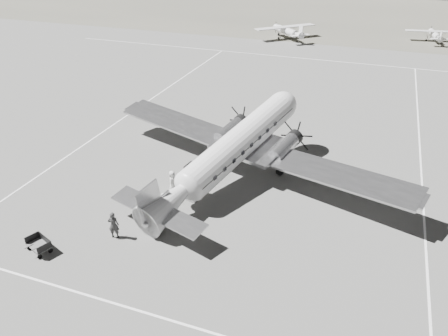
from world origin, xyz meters
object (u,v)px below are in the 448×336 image
dc3_airliner (233,151)px  ramp_agent (146,198)px  light_plane_left (287,32)px  baggage_cart_near (143,203)px  light_plane_right (435,36)px  baggage_cart_far (39,245)px  ground_crew (114,225)px  passenger (172,181)px

dc3_airliner → ramp_agent: bearing=-111.2°
ramp_agent → dc3_airliner: bearing=-36.5°
light_plane_left → baggage_cart_near: 57.50m
light_plane_left → light_plane_right: bearing=-29.0°
baggage_cart_near → baggage_cart_far: 7.55m
baggage_cart_far → ground_crew: size_ratio=0.85×
dc3_airliner → light_plane_right: dc3_airliner is taller
dc3_airliner → passenger: dc3_airliner is taller
baggage_cart_near → baggage_cart_far: size_ratio=1.05×
ground_crew → light_plane_right: bearing=-127.1°
light_plane_left → ramp_agent: bearing=-131.8°
light_plane_left → passenger: bearing=-130.8°
ground_crew → baggage_cart_near: bearing=-111.0°
dc3_airliner → baggage_cart_near: dc3_airliner is taller
light_plane_left → passenger: size_ratio=6.73×
baggage_cart_near → baggage_cart_far: (-3.87, -6.48, -0.02)m
light_plane_right → ramp_agent: 67.99m
dc3_airliner → passenger: size_ratio=15.95×
light_plane_left → baggage_cart_far: size_ratio=7.18×
ground_crew → baggage_cart_far: bearing=19.6°
baggage_cart_near → ground_crew: (-0.15, -3.57, 0.49)m
baggage_cart_far → passenger: 10.62m
light_plane_left → baggage_cart_near: bearing=-131.9°
dc3_airliner → light_plane_right: 61.00m
light_plane_right → ground_crew: bearing=-118.0°
light_plane_left → passenger: (3.52, -54.46, -0.35)m
light_plane_left → ground_crew: light_plane_left is taller
light_plane_left → baggage_cart_far: light_plane_left is taller
dc3_airliner → ramp_agent: 7.72m
passenger → ramp_agent: bearing=158.0°
light_plane_left → ground_crew: 61.05m
light_plane_left → passenger: light_plane_left is taller
passenger → ground_crew: bearing=166.1°
light_plane_right → ground_crew: size_ratio=5.10×
baggage_cart_far → light_plane_left: bearing=110.0°
baggage_cart_near → passenger: 3.15m
dc3_airliner → light_plane_right: bearing=90.5°
baggage_cart_near → passenger: passenger is taller
baggage_cart_far → ramp_agent: ramp_agent is taller
light_plane_right → baggage_cart_far: bearing=-120.0°
light_plane_right → baggage_cart_near: size_ratio=5.72×
dc3_airliner → baggage_cart_near: size_ratio=16.18×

